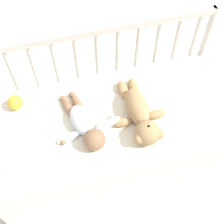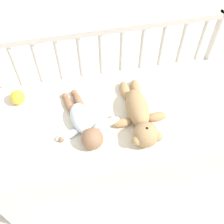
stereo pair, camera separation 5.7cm
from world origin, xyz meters
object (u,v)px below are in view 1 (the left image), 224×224
Objects in this scene: toy_ball at (15,102)px; teddy_bear at (140,115)px; small_pillow at (1,161)px; baby at (85,125)px.

teddy_bear is at bearing -22.35° from toy_ball.
teddy_bear is 5.44× the size of toy_ball.
toy_ball reaches higher than small_pillow.
small_pillow is 2.75× the size of toy_ball.
teddy_bear is 1.98× the size of small_pillow.
baby is at bearing 175.74° from teddy_bear.
toy_ball is at bearing 145.01° from baby.
baby is 0.43m from small_pillow.
teddy_bear reaches higher than small_pillow.
baby is (-0.28, 0.02, -0.01)m from teddy_bear.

